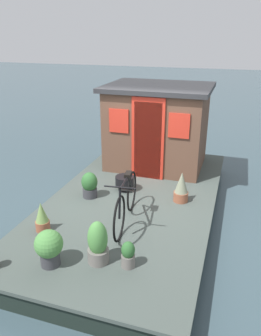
# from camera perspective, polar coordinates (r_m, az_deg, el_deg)

# --- Properties ---
(ground_plane) EXTENTS (60.00, 60.00, 0.00)m
(ground_plane) POSITION_cam_1_polar(r_m,az_deg,el_deg) (6.81, 0.53, -8.06)
(ground_plane) COLOR #384C54
(houseboat_deck) EXTENTS (5.94, 3.12, 0.41)m
(houseboat_deck) POSITION_cam_1_polar(r_m,az_deg,el_deg) (6.71, 0.53, -6.54)
(houseboat_deck) COLOR #424C47
(houseboat_deck) RESTS_ON ground_plane
(houseboat_cabin) EXTENTS (1.91, 2.39, 1.92)m
(houseboat_cabin) POSITION_cam_1_polar(r_m,az_deg,el_deg) (7.94, 4.65, 7.20)
(houseboat_cabin) COLOR brown
(houseboat_cabin) RESTS_ON houseboat_deck
(bicycle) EXTENTS (1.70, 0.50, 0.88)m
(bicycle) POSITION_cam_1_polar(r_m,az_deg,el_deg) (5.58, -0.78, -5.82)
(bicycle) COLOR black
(bicycle) RESTS_ON houseboat_deck
(potted_plant_fern) EXTENTS (0.32, 0.32, 0.52)m
(potted_plant_fern) POSITION_cam_1_polar(r_m,az_deg,el_deg) (6.56, -7.04, -2.88)
(potted_plant_fern) COLOR #38383D
(potted_plant_fern) RESTS_ON houseboat_deck
(potted_plant_rosemary) EXTENTS (0.28, 0.28, 0.60)m
(potted_plant_rosemary) POSITION_cam_1_polar(r_m,az_deg,el_deg) (6.41, 8.71, -3.34)
(potted_plant_rosemary) COLOR #935138
(potted_plant_rosemary) RESTS_ON houseboat_deck
(potted_plant_thyme) EXTENTS (0.19, 0.19, 0.40)m
(potted_plant_thyme) POSITION_cam_1_polar(r_m,az_deg,el_deg) (4.73, -0.41, -14.64)
(potted_plant_thyme) COLOR slate
(potted_plant_thyme) RESTS_ON houseboat_deck
(potted_plant_sage) EXTENTS (0.24, 0.24, 0.51)m
(potted_plant_sage) POSITION_cam_1_polar(r_m,az_deg,el_deg) (5.65, -14.97, -8.17)
(potted_plant_sage) COLOR #935138
(potted_plant_sage) RESTS_ON houseboat_deck
(potted_plant_ivy) EXTENTS (0.30, 0.30, 0.65)m
(potted_plant_ivy) POSITION_cam_1_polar(r_m,az_deg,el_deg) (4.77, -5.63, -12.81)
(potted_plant_ivy) COLOR slate
(potted_plant_ivy) RESTS_ON houseboat_deck
(potted_plant_succulent) EXTENTS (0.40, 0.40, 0.54)m
(potted_plant_succulent) POSITION_cam_1_polar(r_m,az_deg,el_deg) (4.83, -13.81, -12.99)
(potted_plant_succulent) COLOR #38383D
(potted_plant_succulent) RESTS_ON houseboat_deck
(charcoal_grill) EXTENTS (0.38, 0.38, 0.31)m
(charcoal_grill) POSITION_cam_1_polar(r_m,az_deg,el_deg) (6.81, -1.00, -2.29)
(charcoal_grill) COLOR black
(charcoal_grill) RESTS_ON houseboat_deck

